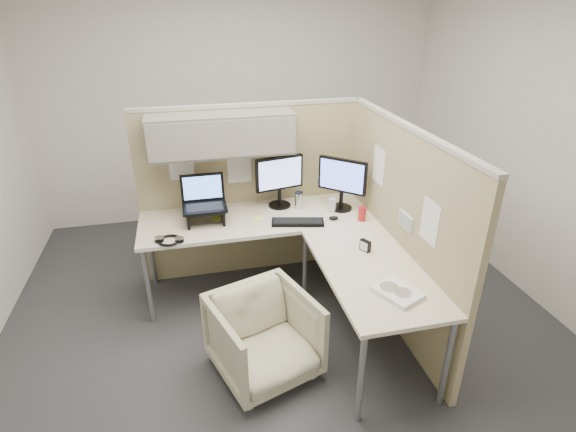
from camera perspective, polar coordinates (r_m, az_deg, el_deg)
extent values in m
plane|color=#2D2D32|center=(3.84, -0.62, -13.25)|extent=(4.50, 4.50, 0.00)
cube|color=tan|center=(4.18, -4.72, 2.89)|extent=(2.00, 0.05, 1.60)
cube|color=#A8A399|center=(3.93, -5.15, 13.89)|extent=(2.00, 0.06, 0.03)
cube|color=slate|center=(3.81, -8.47, 10.29)|extent=(1.20, 0.34, 0.34)
cube|color=gray|center=(3.64, -8.21, 9.58)|extent=(1.18, 0.01, 0.30)
plane|color=white|center=(3.99, -13.42, 6.54)|extent=(0.26, 0.00, 0.26)
plane|color=white|center=(4.04, -6.21, 6.27)|extent=(0.26, 0.00, 0.26)
cube|color=tan|center=(3.59, 13.83, -1.82)|extent=(0.05, 2.00, 1.60)
cube|color=#A8A399|center=(3.31, 15.33, 10.80)|extent=(0.06, 2.00, 0.03)
cube|color=#A8A399|center=(4.42, 8.22, 4.03)|extent=(0.06, 0.06, 1.60)
cube|color=silver|center=(3.39, 14.78, -0.61)|extent=(0.02, 0.20, 0.12)
cube|color=gray|center=(3.39, 14.57, -0.64)|extent=(0.00, 0.16, 0.09)
plane|color=white|center=(3.76, 11.45, 6.31)|extent=(0.00, 0.26, 0.26)
plane|color=white|center=(3.10, 17.55, -0.69)|extent=(0.00, 0.26, 0.26)
cube|color=beige|center=(3.89, -3.84, -0.29)|extent=(2.00, 0.68, 0.03)
cube|color=beige|center=(3.22, 10.55, -6.69)|extent=(0.68, 1.30, 0.03)
cube|color=white|center=(3.59, -2.93, -2.60)|extent=(2.00, 0.02, 0.03)
cylinder|color=gray|center=(3.80, -17.32, -8.53)|extent=(0.04, 0.04, 0.70)
cylinder|color=gray|center=(4.30, -16.99, -4.25)|extent=(0.04, 0.04, 0.70)
cylinder|color=gray|center=(2.93, 9.25, -19.71)|extent=(0.04, 0.04, 0.70)
cylinder|color=gray|center=(3.15, 19.55, -17.15)|extent=(0.04, 0.04, 0.70)
cylinder|color=gray|center=(3.89, 2.17, -6.43)|extent=(0.04, 0.04, 0.70)
imported|color=beige|center=(3.22, -3.05, -14.67)|extent=(0.81, 0.78, 0.67)
cylinder|color=black|center=(4.07, -1.07, 1.40)|extent=(0.20, 0.20, 0.02)
cylinder|color=black|center=(4.04, -1.08, 2.47)|extent=(0.04, 0.04, 0.15)
cube|color=black|center=(3.96, -1.10, 5.46)|extent=(0.44, 0.12, 0.30)
cube|color=#8CAAF2|center=(3.94, -0.98, 5.37)|extent=(0.39, 0.08, 0.26)
cylinder|color=black|center=(4.05, 6.69, 1.06)|extent=(0.20, 0.20, 0.02)
cylinder|color=black|center=(4.01, 6.75, 2.13)|extent=(0.04, 0.04, 0.15)
cube|color=black|center=(3.93, 6.92, 5.14)|extent=(0.35, 0.33, 0.30)
cube|color=#576EEE|center=(3.91, 6.81, 5.05)|extent=(0.30, 0.28, 0.26)
cube|color=black|center=(3.79, -10.50, 0.82)|extent=(0.32, 0.25, 0.02)
cube|color=black|center=(3.81, -12.58, -0.16)|extent=(0.02, 0.23, 0.13)
cube|color=black|center=(3.82, -8.30, 0.27)|extent=(0.02, 0.23, 0.13)
cube|color=black|center=(3.78, -10.53, 1.06)|extent=(0.36, 0.25, 0.02)
cube|color=black|center=(3.87, -10.82, 3.64)|extent=(0.36, 0.06, 0.23)
cube|color=#598CF2|center=(3.86, -10.81, 3.57)|extent=(0.32, 0.04, 0.19)
cube|color=black|center=(3.75, 1.25, -0.79)|extent=(0.46, 0.24, 0.02)
ellipsoid|color=black|center=(3.84, 5.82, -0.25)|extent=(0.09, 0.06, 0.03)
cylinder|color=silver|center=(4.02, 1.38, 2.01)|extent=(0.07, 0.07, 0.14)
cylinder|color=black|center=(3.99, 1.39, 3.00)|extent=(0.07, 0.07, 0.01)
cylinder|color=#B21E1E|center=(3.84, 9.39, 0.29)|extent=(0.07, 0.07, 0.12)
cylinder|color=silver|center=(3.97, 5.66, 1.42)|extent=(0.07, 0.07, 0.12)
cube|color=#F4FF43|center=(3.88, -8.98, -0.29)|extent=(0.10, 0.10, 0.01)
cube|color=#F4FF43|center=(3.84, -3.75, -0.31)|extent=(0.09, 0.09, 0.01)
torus|color=black|center=(3.59, -14.83, -3.01)|extent=(0.22, 0.22, 0.02)
cylinder|color=black|center=(3.61, -16.04, -2.87)|extent=(0.07, 0.07, 0.03)
cylinder|color=black|center=(3.56, -13.62, -2.97)|extent=(0.07, 0.07, 0.03)
cube|color=white|center=(2.97, 13.78, -9.40)|extent=(0.31, 0.34, 0.03)
cylinder|color=silver|center=(2.95, 14.42, -9.40)|extent=(0.12, 0.12, 0.00)
cylinder|color=silver|center=(2.98, 12.70, -8.72)|extent=(0.12, 0.12, 0.00)
cube|color=black|center=(3.39, 9.79, -3.72)|extent=(0.07, 0.09, 0.09)
cube|color=white|center=(3.38, 9.60, -3.82)|extent=(0.04, 0.06, 0.07)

